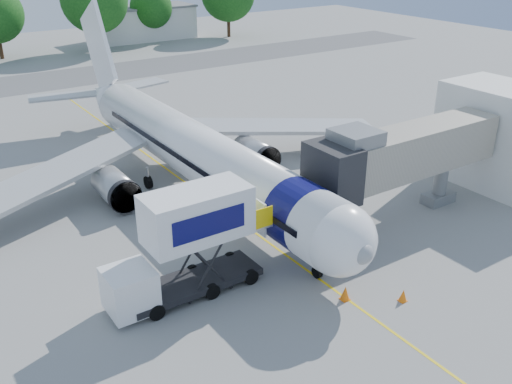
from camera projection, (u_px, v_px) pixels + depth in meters
ground at (224, 210)px, 37.16m from camera, size 160.00×160.00×0.00m
guidance_line at (224, 210)px, 37.16m from camera, size 0.15×70.00×0.01m
taxiway_strip at (45, 81)px, 68.78m from camera, size 120.00×10.00×0.01m
aircraft at (192, 150)px, 39.03m from camera, size 34.17×37.73×11.35m
jet_bridge at (397, 156)px, 34.12m from camera, size 13.90×3.20×6.60m
terminal_stub at (501, 137)px, 39.80m from camera, size 5.00×8.00×7.00m
catering_hiloader at (186, 246)px, 27.55m from camera, size 8.50×2.44×5.50m
safety_cone_a at (345, 293)px, 28.07m from camera, size 0.48×0.48×0.76m
safety_cone_b at (403, 296)px, 27.98m from camera, size 0.41×0.41×0.66m
outbuilding_right at (144, 23)px, 93.88m from camera, size 16.40×7.40×5.30m
tree_f at (151, 8)px, 91.40m from camera, size 6.76×6.76×8.62m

